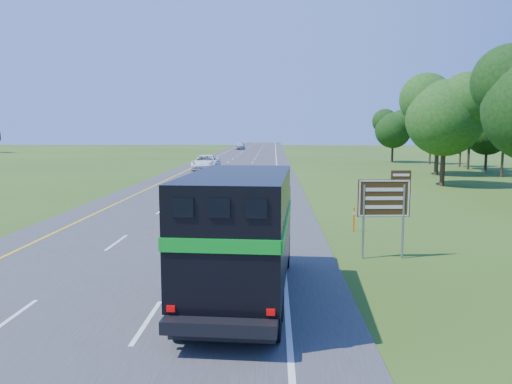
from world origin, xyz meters
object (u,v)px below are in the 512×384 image
(white_suv, at_px, (206,162))
(exit_sign, at_px, (385,202))
(horse_truck, at_px, (242,231))
(far_car, at_px, (240,146))

(white_suv, distance_m, exit_sign, 43.71)
(horse_truck, relative_size, white_suv, 1.32)
(horse_truck, distance_m, far_car, 109.99)
(exit_sign, bearing_deg, far_car, 93.54)
(horse_truck, xyz_separation_m, exit_sign, (5.22, 4.92, 0.18))
(white_suv, relative_size, exit_sign, 1.90)
(white_suv, bearing_deg, far_car, 89.67)
(horse_truck, height_order, far_car, horse_truck)
(far_car, relative_size, exit_sign, 1.46)
(white_suv, bearing_deg, exit_sign, -73.47)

